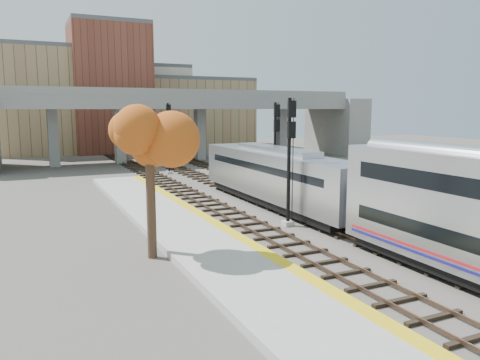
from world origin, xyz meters
name	(u,v)px	position (x,y,z in m)	size (l,w,h in m)	color
ground	(388,258)	(0.00, 0.00, 0.00)	(160.00, 160.00, 0.00)	#47423D
platform	(252,278)	(-7.25, 0.00, 0.17)	(4.50, 60.00, 0.35)	#9E9E99
yellow_strip	(292,267)	(-5.35, 0.00, 0.35)	(0.70, 60.00, 0.01)	yellow
tracks	(276,206)	(0.93, 12.50, 0.08)	(10.70, 95.00, 0.25)	black
overpass	(185,118)	(4.92, 45.00, 5.81)	(54.00, 12.00, 9.50)	slate
buildings_far	(126,104)	(1.26, 66.57, 7.88)	(43.00, 21.00, 20.60)	#978057
parking_lot	(310,171)	(14.00, 28.00, 0.02)	(14.00, 18.00, 0.04)	black
locomotive	(276,176)	(1.00, 12.74, 2.28)	(3.02, 19.05, 4.10)	#A8AAB2
signal_mast_near	(289,162)	(-1.10, 7.38, 3.93)	(0.60, 0.64, 7.69)	#9E9E99
signal_mast_mid	(275,149)	(3.00, 16.42, 3.84)	(0.60, 0.64, 7.56)	#9E9E99
signal_mast_far	(169,138)	(-1.10, 32.62, 3.90)	(0.60, 0.64, 7.65)	#9E9E99
tree	(149,134)	(-10.13, 4.89, 5.93)	(3.60, 3.60, 7.99)	#382619
car_a	(314,169)	(12.87, 25.48, 0.64)	(1.41, 3.50, 1.19)	#99999E
car_b	(326,166)	(15.87, 27.56, 0.61)	(1.20, 3.45, 1.14)	#99999E
car_c	(318,164)	(16.07, 29.43, 0.60)	(1.58, 3.88, 1.12)	#99999E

